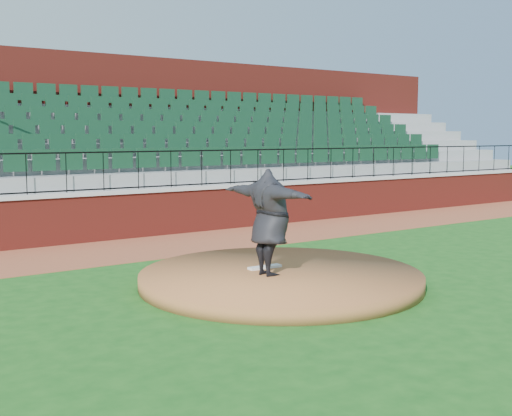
% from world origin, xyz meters
% --- Properties ---
extents(ground, '(90.00, 90.00, 0.00)m').
position_xyz_m(ground, '(0.00, 0.00, 0.00)').
color(ground, '#174D16').
rests_on(ground, ground).
extents(warning_track, '(34.00, 3.20, 0.01)m').
position_xyz_m(warning_track, '(0.00, 5.40, 0.01)').
color(warning_track, brown).
rests_on(warning_track, ground).
extents(field_wall, '(34.00, 0.35, 1.20)m').
position_xyz_m(field_wall, '(0.00, 7.00, 0.60)').
color(field_wall, maroon).
rests_on(field_wall, ground).
extents(wall_cap, '(34.00, 0.45, 0.10)m').
position_xyz_m(wall_cap, '(0.00, 7.00, 1.25)').
color(wall_cap, '#B7B7B7').
rests_on(wall_cap, field_wall).
extents(wall_railing, '(34.00, 0.05, 1.00)m').
position_xyz_m(wall_railing, '(0.00, 7.00, 1.80)').
color(wall_railing, black).
rests_on(wall_railing, wall_cap).
extents(seating_stands, '(34.00, 5.10, 4.60)m').
position_xyz_m(seating_stands, '(0.00, 9.72, 2.30)').
color(seating_stands, gray).
rests_on(seating_stands, ground).
extents(concourse_wall, '(34.00, 0.50, 5.50)m').
position_xyz_m(concourse_wall, '(0.00, 12.52, 2.75)').
color(concourse_wall, maroon).
rests_on(concourse_wall, ground).
extents(pitchers_mound, '(5.17, 5.17, 0.25)m').
position_xyz_m(pitchers_mound, '(-0.26, 0.34, 0.12)').
color(pitchers_mound, brown).
rests_on(pitchers_mound, ground).
extents(pitching_rubber, '(0.68, 0.19, 0.04)m').
position_xyz_m(pitching_rubber, '(-0.32, 0.75, 0.27)').
color(pitching_rubber, silver).
rests_on(pitching_rubber, pitchers_mound).
extents(pitcher, '(0.75, 2.37, 1.91)m').
position_xyz_m(pitcher, '(-0.60, 0.22, 1.20)').
color(pitcher, black).
rests_on(pitcher, pitchers_mound).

